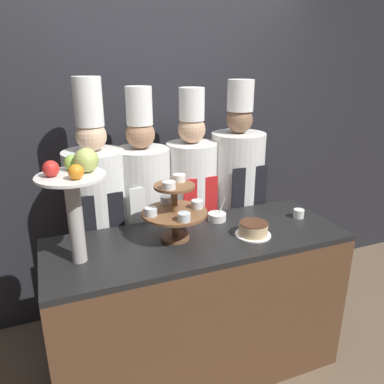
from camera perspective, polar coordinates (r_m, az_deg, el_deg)
name	(u,v)px	position (r m, az deg, el deg)	size (l,w,h in m)	color
wall_back	(152,135)	(2.90, -6.05, 8.62)	(10.00, 0.06, 2.80)	#232328
buffet_counter	(198,306)	(2.47, 0.90, -16.91)	(1.76, 0.65, 0.96)	brown
tiered_stand	(175,208)	(2.13, -2.67, -2.38)	(0.38, 0.38, 0.37)	brown
fruit_pedestal	(75,187)	(1.91, -17.36, 0.71)	(0.34, 0.34, 0.59)	#B2ADA8
cake_round	(253,229)	(2.25, 9.31, -5.63)	(0.21, 0.21, 0.08)	white
cup_white	(299,213)	(2.57, 15.95, -3.17)	(0.07, 0.07, 0.06)	white
serving_bowl_far	(217,217)	(2.44, 3.84, -3.77)	(0.12, 0.12, 0.15)	white
chef_left	(98,214)	(2.57, -14.08, -3.28)	(0.39, 0.39, 1.85)	#38332D
chef_center_left	(144,209)	(2.62, -7.34, -2.51)	(0.38, 0.38, 1.79)	#28282D
chef_center_right	(192,200)	(2.72, -0.03, -1.25)	(0.35, 0.35, 1.77)	#38332D
chef_right	(237,191)	(2.86, 6.80, 0.12)	(0.39, 0.39, 1.82)	#38332D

